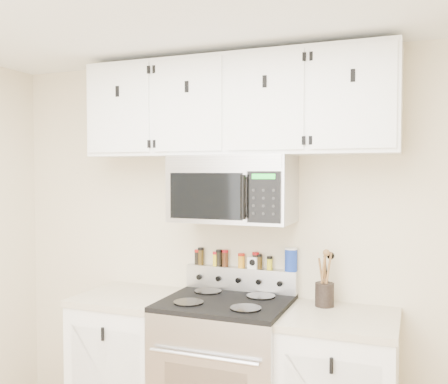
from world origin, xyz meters
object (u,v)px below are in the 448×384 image
at_px(range, 226,374).
at_px(microwave, 233,189).
at_px(utensil_crock, 325,293).
at_px(salt_canister, 291,259).

xyz_separation_m(range, microwave, (0.00, 0.13, 1.14)).
distance_m(utensil_crock, salt_canister, 0.30).
bearing_deg(utensil_crock, salt_canister, 157.03).
xyz_separation_m(microwave, utensil_crock, (0.57, 0.06, -0.63)).
bearing_deg(microwave, utensil_crock, 5.74).
relative_size(microwave, salt_canister, 5.06).
relative_size(range, salt_canister, 7.33).
xyz_separation_m(range, salt_canister, (0.34, 0.28, 0.69)).
bearing_deg(salt_canister, microwave, -155.39).
relative_size(utensil_crock, salt_canister, 2.22).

